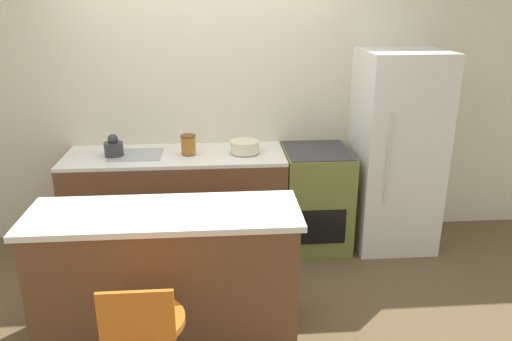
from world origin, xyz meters
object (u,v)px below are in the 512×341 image
(kettle, at_px, (114,147))
(mixing_bowl, at_px, (245,147))
(refrigerator, at_px, (396,151))
(oven_range, at_px, (315,198))

(kettle, bearing_deg, mixing_bowl, -0.00)
(refrigerator, xyz_separation_m, mixing_bowl, (-1.35, 0.00, 0.07))
(oven_range, bearing_deg, kettle, -179.47)
(kettle, height_order, mixing_bowl, kettle)
(refrigerator, bearing_deg, oven_range, 178.57)
(kettle, relative_size, mixing_bowl, 0.74)
(oven_range, height_order, mixing_bowl, mixing_bowl)
(oven_range, distance_m, refrigerator, 0.83)
(kettle, distance_m, mixing_bowl, 1.12)
(oven_range, distance_m, mixing_bowl, 0.82)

